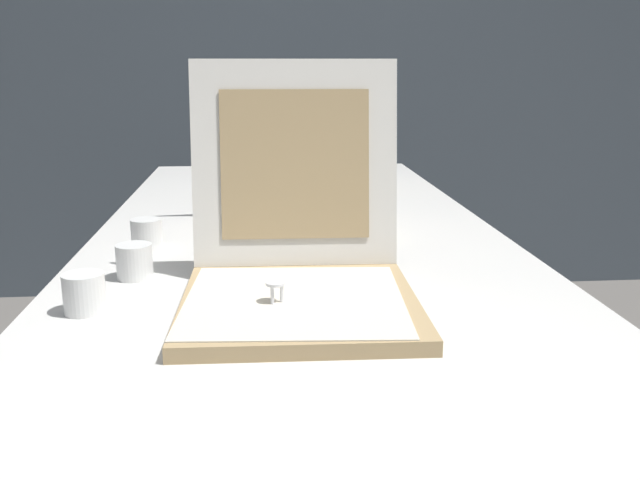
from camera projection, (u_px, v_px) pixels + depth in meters
name	position (u px, v px, depth m)	size (l,w,h in m)	color
wall_back	(274.00, 15.00, 3.15)	(10.00, 0.10, 2.60)	#4C5660
table	(302.00, 269.00, 1.39)	(0.87, 2.32, 0.73)	silver
pizza_box_front	(298.00, 269.00, 1.05)	(0.36, 0.41, 0.36)	tan
pizza_box_middle	(296.00, 203.00, 1.56)	(0.39, 0.39, 0.36)	tan
pizza_box_back	(319.00, 167.00, 2.09)	(0.37, 0.40, 0.37)	tan
cup_white_mid	(147.00, 234.00, 1.37)	(0.06, 0.06, 0.06)	white
cup_white_near_center	(135.00, 261.00, 1.18)	(0.06, 0.06, 0.06)	white
cup_white_near_left	(84.00, 293.00, 1.02)	(0.06, 0.06, 0.06)	white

